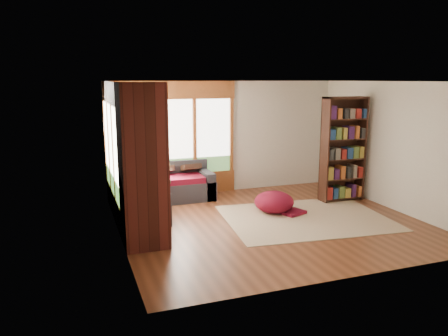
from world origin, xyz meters
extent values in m
plane|color=#542A17|center=(0.00, 0.00, 0.00)|extent=(5.50, 5.50, 0.00)
plane|color=white|center=(0.00, 0.00, 2.60)|extent=(5.50, 5.50, 0.00)
cube|color=silver|center=(0.00, 2.50, 1.30)|extent=(5.50, 0.04, 2.60)
cube|color=silver|center=(0.00, -2.50, 1.30)|extent=(5.50, 0.04, 2.60)
cube|color=silver|center=(-2.75, 0.00, 1.30)|extent=(0.04, 5.00, 2.60)
cube|color=silver|center=(2.75, 0.00, 1.30)|extent=(0.04, 5.00, 2.60)
cube|color=brown|center=(-1.20, 2.47, 1.35)|extent=(2.82, 0.10, 1.90)
cube|color=white|center=(-1.20, 2.47, 1.35)|extent=(2.54, 0.09, 1.62)
cube|color=brown|center=(-2.72, 1.20, 1.35)|extent=(0.10, 2.62, 1.90)
cube|color=white|center=(-2.72, 1.20, 1.35)|extent=(0.09, 2.36, 1.62)
cube|color=#6C8D59|center=(-2.69, 2.03, 1.75)|extent=(0.03, 0.72, 0.90)
cube|color=#471914|center=(-2.40, -0.35, 1.30)|extent=(0.70, 0.70, 2.60)
cube|color=#2A2B31|center=(-1.65, 2.05, 0.21)|extent=(2.20, 0.90, 0.42)
cube|color=#2A2B31|center=(-1.65, 2.40, 0.61)|extent=(2.20, 0.20, 0.38)
cube|color=#2A2B31|center=(-0.65, 2.05, 0.30)|extent=(0.20, 0.90, 0.60)
cube|color=maroon|center=(-1.75, 1.93, 0.48)|extent=(1.90, 0.66, 0.12)
cube|color=#2A2B31|center=(-2.30, 1.40, 0.21)|extent=(0.90, 2.20, 0.42)
cube|color=#2A2B31|center=(-2.65, 1.40, 0.61)|extent=(0.20, 2.20, 0.38)
cube|color=#2A2B31|center=(-2.30, 0.40, 0.30)|extent=(0.90, 0.20, 0.60)
cube|color=maroon|center=(-2.18, 1.05, 0.48)|extent=(0.66, 1.20, 0.12)
cube|color=maroon|center=(-2.18, 2.00, 0.48)|extent=(0.66, 0.66, 0.12)
cube|color=beige|center=(0.75, -0.03, 0.01)|extent=(3.30, 2.65, 0.01)
cube|color=#381B12|center=(2.61, 0.85, 1.14)|extent=(0.04, 0.33, 2.28)
cube|color=#381B12|center=(1.67, 0.85, 1.14)|extent=(0.04, 0.33, 2.28)
cube|color=#381B12|center=(2.14, 1.01, 1.14)|extent=(0.98, 0.02, 2.28)
cube|color=#381B12|center=(2.14, 0.85, 0.06)|extent=(0.90, 0.31, 0.03)
cube|color=#381B12|center=(2.14, 0.85, 0.50)|extent=(0.90, 0.31, 0.03)
cube|color=#381B12|center=(2.14, 0.85, 0.93)|extent=(0.90, 0.31, 0.03)
cube|color=#381B12|center=(2.14, 0.85, 1.37)|extent=(0.90, 0.31, 0.03)
cube|color=#381B12|center=(2.14, 0.85, 1.80)|extent=(0.90, 0.31, 0.03)
cube|color=#381B12|center=(2.14, 0.85, 2.24)|extent=(0.90, 0.31, 0.03)
cube|color=#726659|center=(2.14, 0.83, 1.14)|extent=(0.86, 0.25, 2.12)
ellipsoid|color=maroon|center=(0.34, 0.53, 0.23)|extent=(0.82, 0.82, 0.43)
ellipsoid|color=brown|center=(-1.91, 1.58, 0.73)|extent=(0.93, 0.86, 0.26)
sphere|color=brown|center=(-1.67, 1.74, 0.86)|extent=(0.44, 0.44, 0.32)
cone|color=brown|center=(-1.72, 1.71, 0.99)|extent=(0.16, 0.16, 0.14)
ellipsoid|color=black|center=(-1.93, 1.23, 0.73)|extent=(0.81, 0.93, 0.27)
sphere|color=black|center=(-2.06, 1.48, 0.86)|extent=(0.43, 0.43, 0.32)
cone|color=black|center=(-2.03, 1.44, 0.99)|extent=(0.16, 0.16, 0.14)
cube|color=#34241A|center=(-0.95, 2.26, 0.75)|extent=(0.45, 0.12, 0.45)
cube|color=#34241A|center=(-1.55, 2.26, 0.75)|extent=(0.45, 0.12, 0.45)
cube|color=#34241A|center=(-2.48, 1.80, 0.75)|extent=(0.45, 0.12, 0.45)
cube|color=#34241A|center=(-2.48, 0.70, 0.75)|extent=(0.45, 0.12, 0.45)
cube|color=maroon|center=(-2.15, 2.26, 0.75)|extent=(0.42, 0.12, 0.42)
camera|label=1|loc=(-3.46, -7.10, 2.65)|focal=35.00mm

